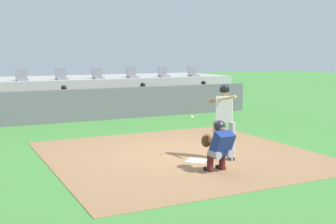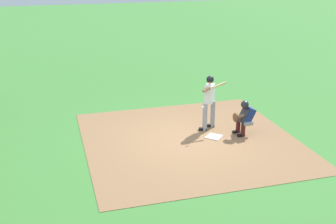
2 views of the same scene
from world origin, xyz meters
name	(u,v)px [view 2 (image 2 of 2)]	position (x,y,z in m)	size (l,w,h in m)	color
ground_plane	(190,140)	(0.00, 0.00, 0.00)	(80.00, 80.00, 0.00)	#428438
dirt_infield	(190,140)	(0.00, 0.00, 0.01)	(6.40, 6.40, 0.01)	#936B47
home_plate	(214,137)	(0.00, -0.80, 0.02)	(0.44, 0.44, 0.02)	white
batter_at_plate	(209,99)	(0.69, -0.88, 1.04)	(0.52, 0.91, 1.80)	#99999E
catcher_crouched	(244,116)	(-0.02, -1.78, 0.61)	(0.50, 1.73, 1.13)	gray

